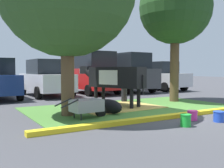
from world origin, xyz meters
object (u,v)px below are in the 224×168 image
shade_tree_right (175,9)px  hatchback_white (46,78)px  person_handler (124,84)px  bucket_green (186,120)px  wheelbarrow (87,106)px  calf_lying (109,106)px  bucket_blue (219,116)px  sedan_silver (160,76)px  cow_holstein (114,78)px  suv_dark_grey (126,73)px  bucket_pink (192,115)px  suv_black (91,73)px

shade_tree_right → hatchback_white: (-4.27, 5.54, -3.22)m
person_handler → bucket_green: (-1.39, -4.95, -0.65)m
bucket_green → wheelbarrow: bearing=126.8°
calf_lying → bucket_blue: bearing=-55.0°
hatchback_white → sedan_silver: bearing=-0.5°
cow_holstein → suv_dark_grey: 6.99m
hatchback_white → sedan_silver: same height
bucket_blue → sedan_silver: 11.38m
wheelbarrow → sedan_silver: size_ratio=0.36×
bucket_pink → person_handler: bearing=82.5°
calf_lying → bucket_pink: bearing=-56.0°
wheelbarrow → bucket_green: (1.70, -2.28, -0.22)m
bucket_pink → suv_dark_grey: bearing=67.2°
calf_lying → bucket_blue: 3.40m
bucket_pink → suv_black: suv_black is taller
suv_black → sedan_silver: suv_black is taller
wheelbarrow → hatchback_white: (0.93, 7.25, 0.60)m
bucket_blue → sedan_silver: size_ratio=0.07×
suv_black → bucket_blue: bearing=-94.7°
person_handler → suv_black: bearing=82.0°
shade_tree_right → calf_lying: 5.91m
bucket_green → suv_black: (2.05, 9.63, 1.10)m
shade_tree_right → hatchback_white: shade_tree_right is taller
sedan_silver → suv_dark_grey: bearing=178.2°
shade_tree_right → cow_holstein: size_ratio=1.95×
shade_tree_right → sedan_silver: size_ratio=1.31×
wheelbarrow → bucket_blue: 3.76m
person_handler → suv_black: suv_black is taller
bucket_pink → suv_black: 9.29m
person_handler → bucket_pink: bearing=-97.5°
bucket_green → suv_black: bearing=78.0°
wheelbarrow → bucket_blue: bearing=-38.3°
cow_holstein → sedan_silver: sedan_silver is taller
cow_holstein → bucket_blue: (0.93, -4.08, -0.99)m
shade_tree_right → person_handler: 4.10m
shade_tree_right → cow_holstein: 4.41m
bucket_blue → suv_dark_grey: size_ratio=0.07×
cow_holstein → bucket_green: size_ratio=9.31×
cow_holstein → suv_black: 5.87m
person_handler → bucket_green: 5.18m
wheelbarrow → suv_dark_grey: (6.31, 7.27, 0.88)m
bucket_pink → calf_lying: bearing=124.0°
bucket_pink → bucket_blue: size_ratio=0.98×
cow_holstein → hatchback_white: bearing=101.2°
person_handler → sedan_silver: size_ratio=0.34×
bucket_blue → sedan_silver: bearing=56.9°
cow_holstein → wheelbarrow: cow_holstein is taller
bucket_blue → suv_black: bearing=85.3°
shade_tree_right → bucket_green: 6.66m
bucket_blue → sedan_silver: (6.19, 9.51, 0.83)m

